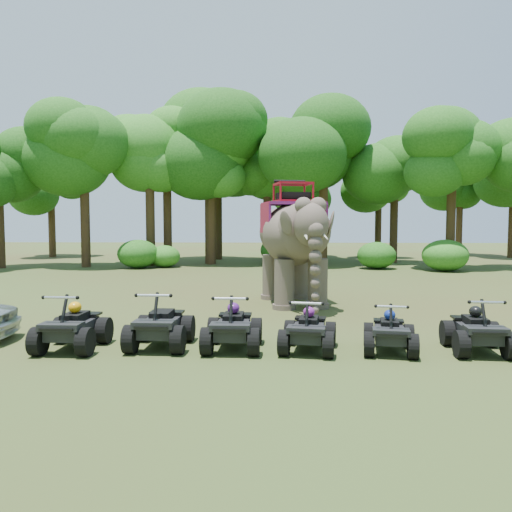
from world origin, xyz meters
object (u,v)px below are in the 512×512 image
at_px(atv_5, 477,324).
at_px(atv_3, 308,324).
at_px(atv_1, 160,319).
at_px(atv_2, 233,321).
at_px(atv_4, 390,327).
at_px(elephant, 293,242).
at_px(atv_0, 72,321).

bearing_deg(atv_5, atv_3, -175.84).
bearing_deg(atv_1, atv_2, -2.74).
bearing_deg(atv_3, atv_5, 9.17).
distance_m(atv_1, atv_4, 5.24).
distance_m(atv_2, atv_3, 1.72).
relative_size(atv_1, atv_3, 1.11).
height_order(elephant, atv_5, elephant).
distance_m(elephant, atv_2, 6.85).
height_order(atv_3, atv_4, atv_3).
relative_size(atv_0, atv_3, 1.09).
bearing_deg(elephant, atv_2, -115.79).
xyz_separation_m(atv_0, atv_5, (9.17, 0.08, -0.03)).
bearing_deg(atv_3, atv_0, -170.49).
height_order(atv_1, atv_5, atv_1).
xyz_separation_m(elephant, atv_3, (0.10, -6.56, -1.60)).
height_order(atv_1, atv_3, atv_1).
bearing_deg(atv_5, atv_0, -175.64).
bearing_deg(atv_4, atv_3, -171.50).
xyz_separation_m(atv_3, atv_5, (3.77, 0.02, 0.02)).
distance_m(atv_1, atv_3, 3.42).
xyz_separation_m(atv_0, atv_4, (7.21, 0.02, -0.09)).
height_order(atv_2, atv_5, atv_2).
bearing_deg(atv_2, atv_1, 177.07).
relative_size(atv_3, atv_5, 0.96).
height_order(atv_4, atv_5, atv_5).
distance_m(atv_3, atv_4, 1.82).
relative_size(atv_1, atv_2, 1.04).
distance_m(atv_0, atv_2, 3.67).
distance_m(atv_1, atv_5, 7.19).
distance_m(atv_3, atv_5, 3.77).
relative_size(atv_3, atv_4, 1.05).
height_order(elephant, atv_2, elephant).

